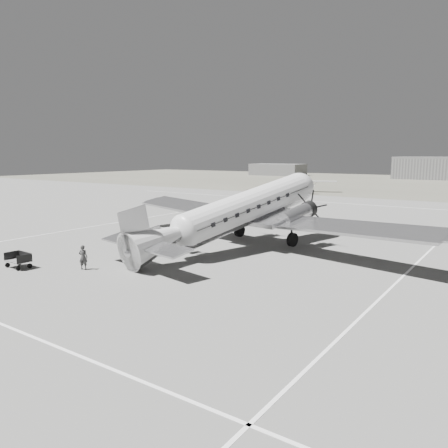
{
  "coord_description": "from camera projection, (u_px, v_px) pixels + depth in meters",
  "views": [
    {
      "loc": [
        17.51,
        -23.13,
        7.13
      ],
      "look_at": [
        -0.16,
        2.42,
        2.2
      ],
      "focal_mm": 35.0,
      "sensor_mm": 36.0,
      "label": 1
    }
  ],
  "objects": [
    {
      "name": "taxi_line_horizon",
      "position": [
        375.0,
        205.0,
        62.24
      ],
      "size": [
        90.0,
        0.15,
        0.01
      ],
      "primitive_type": "cube",
      "color": "white",
      "rests_on": "ground"
    },
    {
      "name": "shed_secondary",
      "position": [
        278.0,
        170.0,
        153.75
      ],
      "size": [
        18.0,
        10.0,
        4.0
      ],
      "primitive_type": "cube",
      "color": "#616161",
      "rests_on": "ground"
    },
    {
      "name": "ramp_agent",
      "position": [
        153.0,
        243.0,
        31.08
      ],
      "size": [
        0.95,
        1.09,
        1.9
      ],
      "primitive_type": "imported",
      "rotation": [
        0.0,
        0.0,
        1.29
      ],
      "color": "silver",
      "rests_on": "ground"
    },
    {
      "name": "ground_crew",
      "position": [
        83.0,
        257.0,
        27.35
      ],
      "size": [
        0.68,
        0.58,
        1.56
      ],
      "primitive_type": "imported",
      "rotation": [
        0.0,
        0.0,
        3.59
      ],
      "color": "#303030",
      "rests_on": "ground"
    },
    {
      "name": "dc3_airliner",
      "position": [
        239.0,
        213.0,
        33.0
      ],
      "size": [
        32.26,
        25.26,
        5.51
      ],
      "primitive_type": null,
      "rotation": [
        0.0,
        0.0,
        -0.19
      ],
      "color": "#ABABAE",
      "rests_on": "ground"
    },
    {
      "name": "grass_infield",
      "position": [
        439.0,
        184.0,
        106.92
      ],
      "size": [
        260.0,
        90.0,
        0.01
      ],
      "primitive_type": "cube",
      "color": "#5B594C",
      "rests_on": "ground"
    },
    {
      "name": "taxi_line_right",
      "position": [
        387.0,
        291.0,
        23.01
      ],
      "size": [
        0.15,
        80.0,
        0.01
      ],
      "primitive_type": "cube",
      "color": "white",
      "rests_on": "ground"
    },
    {
      "name": "taxi_line_near",
      "position": [
        6.0,
        326.0,
        18.37
      ],
      "size": [
        60.0,
        0.15,
        0.01
      ],
      "primitive_type": "cube",
      "color": "white",
      "rests_on": "ground"
    },
    {
      "name": "taxi_line_left",
      "position": [
        130.0,
        220.0,
        47.98
      ],
      "size": [
        0.15,
        60.0,
        0.01
      ],
      "primitive_type": "cube",
      "color": "white",
      "rests_on": "ground"
    },
    {
      "name": "baggage_cart_far",
      "position": [
        18.0,
        260.0,
        27.8
      ],
      "size": [
        1.77,
        1.29,
        0.97
      ],
      "primitive_type": null,
      "rotation": [
        0.0,
        0.0,
        -0.04
      ],
      "color": "#616161",
      "rests_on": "ground"
    },
    {
      "name": "ground",
      "position": [
        206.0,
        261.0,
        29.75
      ],
      "size": [
        260.0,
        260.0,
        0.0
      ],
      "primitive_type": "plane",
      "color": "slate",
      "rests_on": "ground"
    },
    {
      "name": "light_plane_left",
      "position": [
        305.0,
        186.0,
        84.65
      ],
      "size": [
        14.88,
        13.66,
        2.5
      ],
      "primitive_type": null,
      "rotation": [
        0.0,
        0.0,
        0.4
      ],
      "color": "silver",
      "rests_on": "ground"
    },
    {
      "name": "baggage_cart_near",
      "position": [
        137.0,
        253.0,
        30.23
      ],
      "size": [
        1.78,
        1.66,
        0.82
      ],
      "primitive_type": null,
      "rotation": [
        0.0,
        0.0,
        0.59
      ],
      "color": "#616161",
      "rests_on": "ground"
    },
    {
      "name": "passenger",
      "position": [
        166.0,
        242.0,
        31.87
      ],
      "size": [
        0.69,
        0.92,
        1.69
      ],
      "primitive_type": "imported",
      "rotation": [
        0.0,
        0.0,
        1.36
      ],
      "color": "silver",
      "rests_on": "ground"
    }
  ]
}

